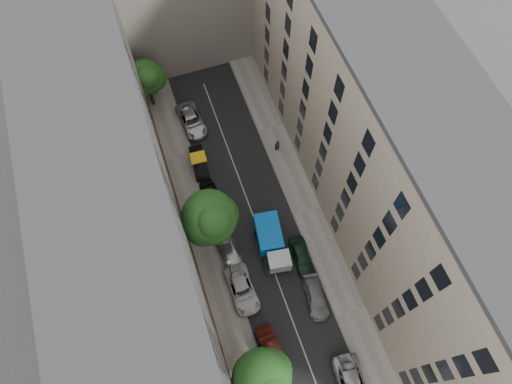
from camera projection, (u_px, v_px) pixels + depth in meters
name	position (u px, v px, depth m)	size (l,w,h in m)	color
ground	(258.00, 228.00, 47.12)	(120.00, 120.00, 0.00)	#4C4C49
road_surface	(258.00, 228.00, 47.11)	(8.00, 44.00, 0.02)	black
sidewalk_left	(206.00, 244.00, 46.26)	(3.00, 44.00, 0.15)	gray
sidewalk_right	(307.00, 211.00, 47.84)	(3.00, 44.00, 0.15)	gray
building_left	(129.00, 224.00, 36.55)	(8.00, 44.00, 20.00)	#474442
building_right	(377.00, 147.00, 39.71)	(8.00, 44.00, 20.00)	tan
tarp_truck	(271.00, 242.00, 44.88)	(3.08, 6.07, 2.67)	black
car_left_1	(271.00, 349.00, 41.20)	(1.54, 4.42, 1.46)	#4B160F
car_left_2	(242.00, 290.00, 43.57)	(2.36, 5.11, 1.42)	silver
car_left_3	(231.00, 256.00, 45.09)	(1.92, 4.72, 1.37)	#B5B4B9
car_left_4	(213.00, 198.00, 47.81)	(1.71, 4.25, 1.45)	black
car_left_5	(199.00, 163.00, 49.68)	(1.49, 4.28, 1.41)	black
car_left_6	(192.00, 120.00, 52.08)	(2.40, 5.20, 1.45)	#B3B2B7
car_right_1	(316.00, 298.00, 43.32)	(1.79, 4.41, 1.28)	slate
car_right_2	(302.00, 256.00, 45.01)	(1.72, 4.27, 1.46)	black
tree_near	(263.00, 380.00, 36.34)	(5.16, 4.87, 7.17)	#382619
tree_mid	(211.00, 219.00, 41.10)	(5.42, 5.16, 8.75)	#382619
tree_far	(147.00, 79.00, 49.66)	(4.48, 4.07, 6.85)	#382619
lamp_post	(230.00, 270.00, 41.04)	(0.36, 0.36, 6.27)	#18542A
pedestrian	(277.00, 146.00, 50.23)	(0.66, 0.43, 1.80)	black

